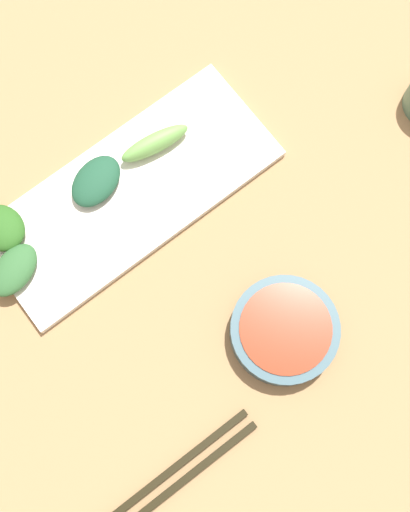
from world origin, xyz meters
name	(u,v)px	position (x,y,z in m)	size (l,w,h in m)	color
tabletop	(181,234)	(0.00, 0.00, 0.01)	(2.10, 2.10, 0.02)	olive
sauce_bowl	(284,330)	(-0.17, -0.02, 0.04)	(0.12, 0.12, 0.03)	#2E4A53
serving_plate	(131,193)	(0.07, 0.02, 0.03)	(0.15, 0.36, 0.01)	silver
broccoli_leafy_0	(14,270)	(0.07, 0.18, 0.04)	(0.04, 0.07, 0.02)	#2C5B2E
broccoli_leafy_1	(1,228)	(0.13, 0.17, 0.04)	(0.06, 0.05, 0.02)	#26571C
broccoli_stalk_2	(155,143)	(0.10, -0.04, 0.05)	(0.02, 0.09, 0.03)	#649E49
broccoli_leafy_3	(96,181)	(0.10, 0.04, 0.04)	(0.05, 0.07, 0.02)	#1B472F
chopsticks	(167,483)	(-0.22, 0.18, 0.02)	(0.03, 0.23, 0.01)	black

